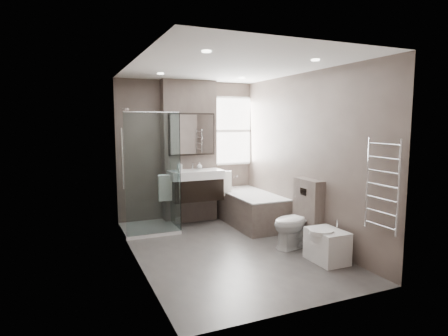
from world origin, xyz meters
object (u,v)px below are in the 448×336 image
vanity (196,185)px  bathtub (250,207)px  toilet (295,222)px  bidet (327,245)px

vanity → bathtub: (0.92, -0.33, -0.43)m
vanity → toilet: bearing=-60.3°
bathtub → toilet: (0.05, -1.37, 0.06)m
vanity → bidet: vanity is taller
vanity → toilet: 1.99m
vanity → bathtub: vanity is taller
toilet → bidet: 0.69m
vanity → bathtub: size_ratio=0.59×
bidet → bathtub: bearing=92.5°
bathtub → toilet: size_ratio=2.13×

